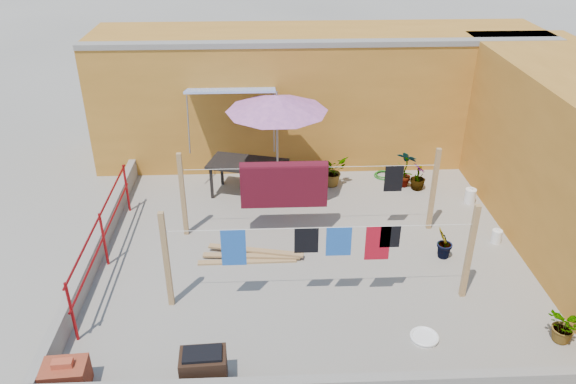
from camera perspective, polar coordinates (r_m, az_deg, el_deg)
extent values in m
plane|color=#9E998E|center=(10.94, 2.41, -6.18)|extent=(80.00, 80.00, 0.00)
cube|color=#BC7A29|center=(14.48, 3.01, 9.85)|extent=(11.00, 2.40, 3.20)
cube|color=gray|center=(13.05, 3.61, 14.83)|extent=(11.00, 0.35, 0.12)
cube|color=#2D51B2|center=(12.77, -5.85, 10.23)|extent=(2.00, 0.79, 0.22)
cylinder|color=gray|center=(12.73, -10.08, 6.76)|extent=(0.03, 0.30, 1.28)
cylinder|color=gray|center=(12.62, -1.44, 7.00)|extent=(0.03, 0.30, 1.28)
cube|color=gray|center=(11.26, -18.84, -5.46)|extent=(0.16, 7.30, 0.44)
cylinder|color=maroon|center=(9.32, -21.11, -11.30)|extent=(0.05, 0.05, 1.10)
cylinder|color=maroon|center=(10.86, -18.20, -4.61)|extent=(0.05, 0.05, 1.10)
cylinder|color=maroon|center=(12.53, -16.08, 0.37)|extent=(0.05, 0.05, 1.10)
cylinder|color=maroon|center=(10.60, -18.60, -2.34)|extent=(0.04, 4.20, 0.04)
cylinder|color=maroon|center=(10.83, -18.24, -4.39)|extent=(0.04, 4.20, 0.04)
cube|color=tan|center=(9.39, -12.25, -6.78)|extent=(0.09, 0.09, 1.80)
cube|color=tan|center=(9.84, 17.96, -5.85)|extent=(0.09, 0.09, 1.80)
cube|color=tan|center=(11.61, 14.56, 0.23)|extent=(0.09, 0.09, 1.80)
cube|color=tan|center=(11.24, -10.64, -0.30)|extent=(0.09, 0.09, 1.80)
cylinder|color=silver|center=(8.98, 3.32, -3.65)|extent=(5.00, 0.01, 0.01)
cylinder|color=silver|center=(10.90, 2.22, 2.51)|extent=(5.00, 0.01, 0.01)
cube|color=#4A0C18|center=(11.05, -0.42, 0.65)|extent=(1.71, 0.22, 0.88)
cube|color=black|center=(11.28, 10.69, 1.34)|extent=(0.37, 0.02, 0.56)
cube|color=maroon|center=(10.97, -2.47, 1.36)|extent=(0.40, 0.02, 0.45)
cube|color=#2057B2|center=(9.14, -5.55, -5.65)|extent=(0.40, 0.02, 0.68)
cube|color=black|center=(9.09, 1.88, -4.94)|extent=(0.39, 0.02, 0.47)
cube|color=#A90D1E|center=(9.29, 9.09, -5.15)|extent=(0.40, 0.02, 0.64)
cube|color=#2057B2|center=(9.16, 5.18, -5.03)|extent=(0.41, 0.02, 0.54)
cube|color=black|center=(9.27, 10.33, -4.48)|extent=(0.33, 0.02, 0.40)
cylinder|color=gray|center=(12.63, -1.05, -0.85)|extent=(0.38, 0.38, 0.06)
cylinder|color=gray|center=(12.09, -1.10, 4.10)|extent=(0.05, 0.05, 2.46)
cone|color=#CF6FAF|center=(11.68, -1.15, 9.02)|extent=(2.71, 2.71, 0.34)
cylinder|color=gray|center=(11.61, -1.16, 9.92)|extent=(0.04, 0.04, 0.11)
cube|color=black|center=(12.62, -4.13, 2.86)|extent=(1.90, 1.31, 0.06)
cube|color=black|center=(12.74, -7.78, 0.91)|extent=(0.06, 0.06, 0.76)
cube|color=black|center=(13.31, -6.74, 2.25)|extent=(0.06, 0.06, 0.76)
cube|color=black|center=(12.31, -1.17, 0.15)|extent=(0.06, 0.06, 0.76)
cube|color=black|center=(12.90, -0.40, 1.57)|extent=(0.06, 0.06, 0.76)
cube|color=#983823|center=(8.79, -21.63, -17.12)|extent=(0.64, 0.48, 0.44)
cube|color=#BD4C2C|center=(8.61, -21.96, -15.86)|extent=(0.29, 0.15, 0.09)
cube|color=tan|center=(10.69, -4.16, -7.04)|extent=(1.86, 0.15, 0.04)
cube|color=tan|center=(10.77, -3.73, -6.48)|extent=(1.86, 0.27, 0.04)
cube|color=tan|center=(10.84, -3.30, -5.93)|extent=(1.84, 0.53, 0.04)
cube|color=#311D13|center=(8.35, -8.56, -17.36)|extent=(0.67, 0.46, 0.54)
cube|color=black|center=(8.15, -8.71, -15.93)|extent=(0.56, 0.35, 0.04)
cylinder|color=white|center=(9.31, 13.67, -14.20)|extent=(0.43, 0.43, 0.06)
torus|color=white|center=(9.30, 13.69, -14.07)|extent=(0.46, 0.46, 0.05)
cylinder|color=white|center=(11.91, 20.42, -4.24)|extent=(0.20, 0.20, 0.27)
cylinder|color=white|center=(11.83, 20.55, -3.61)|extent=(0.05, 0.05, 0.05)
cylinder|color=white|center=(13.17, 18.01, -0.39)|extent=(0.24, 0.24, 0.33)
cylinder|color=white|center=(13.09, 18.13, 0.34)|extent=(0.07, 0.07, 0.06)
torus|color=#1A6D18|center=(13.95, 9.70, 1.66)|extent=(0.48, 0.48, 0.03)
torus|color=#1A6D18|center=(13.94, 9.71, 1.80)|extent=(0.40, 0.40, 0.03)
imported|color=#205618|center=(13.25, 4.50, 2.18)|extent=(0.87, 0.85, 0.74)
imported|color=#205618|center=(13.37, 13.09, 1.52)|extent=(0.39, 0.39, 0.64)
imported|color=#205618|center=(13.37, 11.89, 2.35)|extent=(0.59, 0.56, 0.93)
imported|color=#205618|center=(11.01, 15.59, -5.02)|extent=(0.46, 0.47, 0.67)
imported|color=#205618|center=(9.83, 26.37, -12.20)|extent=(0.53, 0.59, 0.58)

